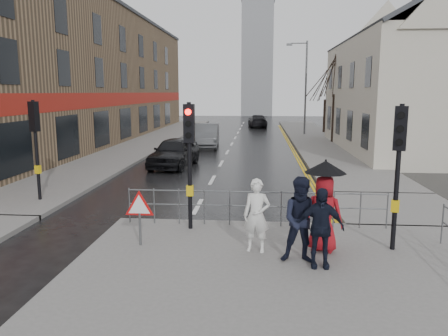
% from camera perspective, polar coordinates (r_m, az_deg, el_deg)
% --- Properties ---
extents(ground, '(120.00, 120.00, 0.00)m').
position_cam_1_polar(ground, '(11.91, -5.50, -8.74)').
color(ground, black).
rests_on(ground, ground).
extents(near_pavement, '(10.00, 9.00, 0.14)m').
position_cam_1_polar(near_pavement, '(8.52, 11.12, -16.23)').
color(near_pavement, '#605E5B').
rests_on(near_pavement, ground).
extents(left_pavement, '(4.00, 44.00, 0.14)m').
position_cam_1_polar(left_pavement, '(35.35, -9.35, 3.70)').
color(left_pavement, '#605E5B').
rests_on(left_pavement, ground).
extents(right_pavement, '(4.00, 40.00, 0.14)m').
position_cam_1_polar(right_pavement, '(36.57, 11.68, 3.83)').
color(right_pavement, '#605E5B').
rests_on(right_pavement, ground).
extents(pavement_bridge_right, '(4.00, 4.20, 0.14)m').
position_cam_1_polar(pavement_bridge_right, '(15.25, 21.61, -4.96)').
color(pavement_bridge_right, '#605E5B').
rests_on(pavement_bridge_right, ground).
extents(building_left_terrace, '(8.00, 42.00, 10.00)m').
position_cam_1_polar(building_left_terrace, '(35.98, -18.67, 11.29)').
color(building_left_terrace, '#7E6448').
rests_on(building_left_terrace, ground).
extents(building_right_cream, '(9.00, 16.40, 10.10)m').
position_cam_1_polar(building_right_cream, '(30.77, 24.01, 10.88)').
color(building_right_cream, beige).
rests_on(building_right_cream, ground).
extents(church_tower, '(5.00, 5.00, 18.00)m').
position_cam_1_polar(church_tower, '(73.29, 4.37, 13.92)').
color(church_tower, gray).
rests_on(church_tower, ground).
extents(traffic_signal_near_left, '(0.28, 0.27, 3.40)m').
position_cam_1_polar(traffic_signal_near_left, '(11.52, -4.55, 3.20)').
color(traffic_signal_near_left, black).
rests_on(traffic_signal_near_left, near_pavement).
extents(traffic_signal_near_right, '(0.34, 0.33, 3.40)m').
position_cam_1_polar(traffic_signal_near_right, '(10.66, 21.88, 1.97)').
color(traffic_signal_near_right, black).
rests_on(traffic_signal_near_right, near_pavement).
extents(traffic_signal_far_left, '(0.34, 0.33, 3.40)m').
position_cam_1_polar(traffic_signal_far_left, '(16.05, -23.43, 4.30)').
color(traffic_signal_far_left, black).
rests_on(traffic_signal_far_left, left_pavement).
extents(guard_railing_front, '(7.14, 0.04, 1.00)m').
position_cam_1_polar(guard_railing_front, '(12.06, 4.12, -4.22)').
color(guard_railing_front, '#595B5E').
rests_on(guard_railing_front, near_pavement).
extents(warning_sign, '(0.80, 0.07, 1.35)m').
position_cam_1_polar(warning_sign, '(10.66, -10.99, -5.27)').
color(warning_sign, '#595B5E').
rests_on(warning_sign, near_pavement).
extents(street_lamp, '(1.83, 0.25, 8.00)m').
position_cam_1_polar(street_lamp, '(39.29, 10.39, 11.05)').
color(street_lamp, '#595B5E').
rests_on(street_lamp, right_pavement).
extents(tree_near, '(2.40, 2.40, 6.58)m').
position_cam_1_polar(tree_near, '(33.58, 14.34, 11.87)').
color(tree_near, black).
rests_on(tree_near, right_pavement).
extents(tree_far, '(2.40, 2.40, 5.64)m').
position_cam_1_polar(tree_far, '(41.54, 13.15, 10.49)').
color(tree_far, black).
rests_on(tree_far, right_pavement).
extents(pedestrian_a, '(0.69, 0.52, 1.71)m').
position_cam_1_polar(pedestrian_a, '(10.11, 4.29, -6.21)').
color(pedestrian_a, silver).
rests_on(pedestrian_a, near_pavement).
extents(pedestrian_b, '(0.96, 0.76, 1.89)m').
position_cam_1_polar(pedestrian_b, '(9.58, 10.24, -6.72)').
color(pedestrian_b, black).
rests_on(pedestrian_b, near_pavement).
extents(pedestrian_with_umbrella, '(1.03, 0.96, 2.13)m').
position_cam_1_polar(pedestrian_with_umbrella, '(10.30, 12.95, -4.51)').
color(pedestrian_with_umbrella, maroon).
rests_on(pedestrian_with_umbrella, near_pavement).
extents(pedestrian_d, '(1.01, 0.42, 1.71)m').
position_cam_1_polar(pedestrian_d, '(9.44, 12.42, -7.61)').
color(pedestrian_d, black).
rests_on(pedestrian_d, near_pavement).
extents(car_parked, '(2.34, 4.65, 1.52)m').
position_cam_1_polar(car_parked, '(22.50, -6.51, 2.06)').
color(car_parked, black).
rests_on(car_parked, ground).
extents(car_mid, '(2.02, 5.06, 1.64)m').
position_cam_1_polar(car_mid, '(30.41, -2.42, 4.25)').
color(car_mid, '#4A4C4F').
rests_on(car_mid, ground).
extents(car_far, '(2.26, 4.81, 1.36)m').
position_cam_1_polar(car_far, '(48.10, 4.40, 6.14)').
color(car_far, black).
rests_on(car_far, ground).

